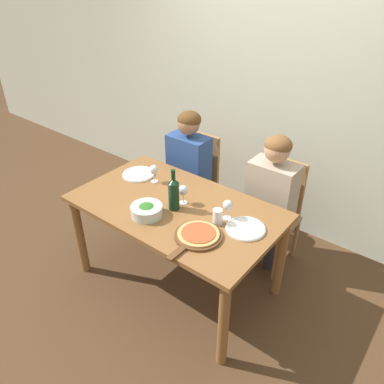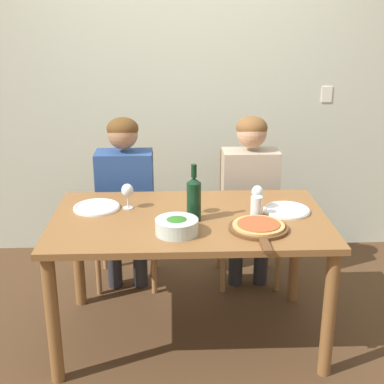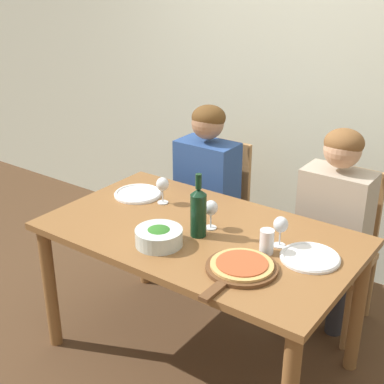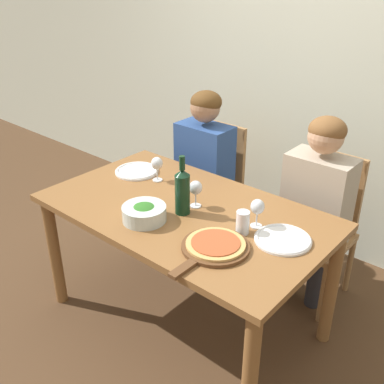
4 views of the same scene
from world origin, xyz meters
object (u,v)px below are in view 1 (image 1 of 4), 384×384
at_px(wine_glass_left, 154,170).
at_px(water_tumbler, 218,217).
at_px(wine_glass_right, 228,206).
at_px(chair_left, 195,179).
at_px(person_woman, 188,162).
at_px(dinner_plate_right, 246,228).
at_px(pizza_on_board, 198,235).
at_px(dinner_plate_left, 139,174).
at_px(broccoli_bowl, 147,211).
at_px(person_man, 271,192).
at_px(wine_glass_centre, 183,191).
at_px(wine_bottle, 174,193).
at_px(chair_right, 274,210).

bearing_deg(wine_glass_left, water_tumbler, -11.63).
relative_size(wine_glass_left, wine_glass_right, 1.00).
xyz_separation_m(chair_left, wine_glass_right, (0.81, -0.69, 0.38)).
height_order(person_woman, dinner_plate_right, person_woman).
bearing_deg(pizza_on_board, person_woman, 131.96).
distance_m(dinner_plate_left, pizza_on_board, 0.96).
relative_size(person_woman, broccoli_bowl, 5.31).
xyz_separation_m(person_man, dinner_plate_right, (0.12, -0.60, 0.06)).
relative_size(person_man, water_tumbler, 10.29).
height_order(person_woman, wine_glass_centre, person_woman).
height_order(broccoli_bowl, wine_glass_left, wine_glass_left).
height_order(person_man, pizza_on_board, person_man).
distance_m(wine_bottle, broccoli_bowl, 0.23).
relative_size(wine_bottle, water_tumbler, 2.75).
relative_size(wine_bottle, dinner_plate_left, 1.18).
height_order(chair_left, person_woman, person_woman).
height_order(chair_left, dinner_plate_right, chair_left).
height_order(chair_right, dinner_plate_left, chair_right).
height_order(pizza_on_board, wine_glass_left, wine_glass_left).
height_order(chair_left, chair_right, same).
relative_size(dinner_plate_right, wine_glass_left, 1.79).
distance_m(chair_right, person_woman, 0.89).
bearing_deg(dinner_plate_left, wine_glass_centre, -9.86).
xyz_separation_m(person_man, wine_glass_left, (-0.79, -0.51, 0.15)).
bearing_deg(wine_glass_centre, pizza_on_board, -37.82).
bearing_deg(chair_right, wine_glass_left, -141.82).
bearing_deg(chair_right, dinner_plate_left, -147.43).
xyz_separation_m(dinner_plate_left, pizza_on_board, (0.90, -0.35, 0.01)).
bearing_deg(chair_right, dinner_plate_right, -80.19).
distance_m(dinner_plate_left, wine_glass_right, 0.94).
bearing_deg(person_woman, chair_right, 7.63).
bearing_deg(pizza_on_board, wine_glass_right, 83.16).
bearing_deg(chair_right, chair_left, 180.00).
relative_size(person_man, broccoli_bowl, 5.31).
bearing_deg(chair_right, wine_glass_centre, -119.49).
bearing_deg(broccoli_bowl, wine_glass_right, 34.25).
height_order(person_woman, pizza_on_board, person_woman).
bearing_deg(chair_left, dinner_plate_left, -100.94).
height_order(broccoli_bowl, pizza_on_board, broccoli_bowl).
distance_m(person_man, broccoli_bowl, 1.03).
distance_m(dinner_plate_right, wine_glass_centre, 0.54).
bearing_deg(broccoli_bowl, chair_left, 108.87).
height_order(person_woman, person_man, same).
height_order(person_man, water_tumbler, person_man).
bearing_deg(wine_glass_right, chair_right, 86.26).
bearing_deg(person_woman, wine_glass_left, -83.08).
distance_m(broccoli_bowl, pizza_on_board, 0.43).
height_order(person_woman, broccoli_bowl, person_woman).
xyz_separation_m(chair_right, person_woman, (-0.86, -0.11, 0.23)).
relative_size(wine_bottle, wine_glass_right, 2.13).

